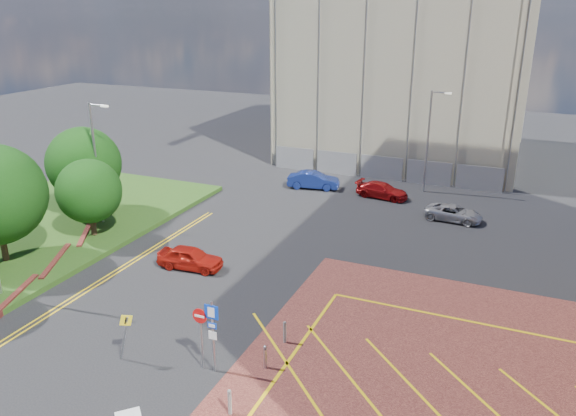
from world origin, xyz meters
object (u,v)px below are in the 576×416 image
Objects in this scene: tree_d at (84,164)px; sign_cluster at (208,329)px; lamp_back at (429,138)px; warning_sign at (125,332)px; car_red_back at (382,190)px; car_blue_back at (313,180)px; lamp_left_far at (97,159)px; tree_c at (89,191)px; car_silver_back at (453,213)px; car_red_left at (190,258)px.

tree_d is 20.74m from sign_cluster.
lamp_back is 3.56× the size of warning_sign.
car_blue_back is at bearing 95.79° from car_red_back.
car_red_back is at bearing -103.05° from car_blue_back.
car_red_back is (-2.77, -2.81, -3.77)m from lamp_back.
lamp_left_far reaches higher than warning_sign.
car_red_back is at bearing -134.66° from lamp_back.
tree_d is 25.47m from lamp_back.
lamp_back is 27.38m from sign_cluster.
tree_c reaches higher than car_blue_back.
car_blue_back is (-4.70, 24.36, -1.27)m from sign_cluster.
tree_c is 2.65m from lamp_left_far.
lamp_left_far is 2.06× the size of car_silver_back.
tree_c is 1.18× the size of car_blue_back.
tree_c is at bearing 142.99° from car_red_back.
warning_sign is at bearing -43.61° from tree_c.
car_red_back is at bearing 34.40° from tree_d.
tree_d is at bearing 115.27° from car_silver_back.
sign_cluster is at bearing -36.82° from lamp_left_far.
sign_cluster is 0.77× the size of car_blue_back.
car_red_left is at bearing 140.73° from car_silver_back.
lamp_left_far reaches higher than tree_d.
car_blue_back reaches higher than car_red_left.
tree_d is 12.16m from car_red_left.
lamp_left_far is 10.25m from car_red_left.
car_blue_back is at bearing 53.10° from lamp_left_far.
car_red_back is (17.81, 12.19, -3.28)m from tree_d.
warning_sign is at bearing -43.93° from tree_d.
sign_cluster is (13.80, -9.02, -1.24)m from tree_c.
car_blue_back is at bearing -162.59° from lamp_back.
lamp_back is 2.06× the size of car_silver_back.
warning_sign is 0.60× the size of car_red_left.
lamp_left_far is 1.93× the size of car_blue_back.
lamp_back reaches higher than sign_cluster.
tree_c is 8.42m from car_red_left.
tree_c is at bearing 75.91° from car_red_left.
lamp_back is at bearing -31.95° from car_red_left.
car_silver_back is (2.96, -5.69, -3.82)m from lamp_back.
lamp_back reaches higher than car_red_back.
tree_d is 1.51× the size of car_red_back.
car_red_left is 17.80m from car_red_back.
car_blue_back is (-8.48, -2.66, -3.68)m from lamp_back.
tree_d is 21.83m from car_red_back.
tree_d reaches higher than car_red_back.
sign_cluster is at bearing 179.34° from car_blue_back.
tree_c is 0.61× the size of lamp_back.
lamp_left_far is 2.14× the size of car_red_left.
car_red_left is at bearing 105.55° from warning_sign.
tree_d is 18.66m from warning_sign.
warning_sign reaches higher than car_red_back.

